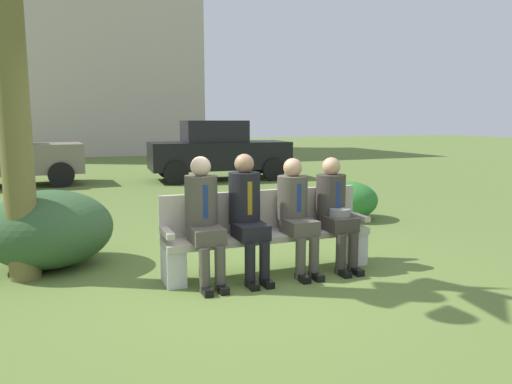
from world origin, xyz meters
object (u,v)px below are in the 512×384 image
at_px(seated_man_rightmost, 335,207).
at_px(shrub_mid_lawn, 348,200).
at_px(park_bench, 267,233).
at_px(building_backdrop, 67,30).
at_px(seated_man_leftmost, 204,213).
at_px(shrub_near_bench, 49,229).
at_px(seated_man_centerleft, 247,210).
at_px(seated_man_centerright, 296,209).
at_px(parked_car_far, 218,150).

distance_m(seated_man_rightmost, shrub_mid_lawn, 2.85).
distance_m(park_bench, building_backdrop, 23.34).
xyz_separation_m(seated_man_rightmost, shrub_mid_lawn, (1.64, 2.30, -0.38)).
bearing_deg(park_bench, seated_man_rightmost, -10.13).
xyz_separation_m(seated_man_leftmost, shrub_mid_lawn, (3.18, 2.29, -0.41)).
bearing_deg(building_backdrop, shrub_near_bench, -91.59).
distance_m(seated_man_centerleft, seated_man_rightmost, 1.07).
height_order(seated_man_centerright, seated_man_rightmost, seated_man_centerright).
height_order(seated_man_leftmost, seated_man_centerright, seated_man_leftmost).
height_order(seated_man_leftmost, shrub_near_bench, seated_man_leftmost).
relative_size(seated_man_leftmost, seated_man_centerright, 1.04).
bearing_deg(building_backdrop, parked_car_far, -75.55).
xyz_separation_m(park_bench, parked_car_far, (1.99, 8.32, 0.40)).
relative_size(seated_man_leftmost, shrub_near_bench, 0.92).
bearing_deg(shrub_near_bench, building_backdrop, 88.41).
bearing_deg(seated_man_centerleft, shrub_mid_lawn, 40.23).
relative_size(seated_man_centerright, shrub_near_bench, 0.89).
bearing_deg(parked_car_far, seated_man_centerleft, -105.05).
relative_size(seated_man_leftmost, parked_car_far, 0.33).
distance_m(seated_man_centerright, shrub_mid_lawn, 3.15).
xyz_separation_m(seated_man_centerleft, parked_car_far, (2.27, 8.44, 0.10)).
height_order(seated_man_centerleft, shrub_near_bench, seated_man_centerleft).
bearing_deg(park_bench, seated_man_centerright, -24.77).
relative_size(parked_car_far, building_backdrop, 0.31).
height_order(park_bench, seated_man_centerright, seated_man_centerright).
distance_m(seated_man_leftmost, seated_man_centerright, 1.05).
bearing_deg(seated_man_leftmost, seated_man_rightmost, -0.41).
relative_size(seated_man_centerleft, shrub_near_bench, 0.93).
distance_m(parked_car_far, building_backdrop, 15.66).
height_order(park_bench, shrub_mid_lawn, park_bench).
bearing_deg(building_backdrop, seated_man_centerright, -85.04).
distance_m(park_bench, shrub_near_bench, 2.51).
bearing_deg(seated_man_centerright, seated_man_leftmost, 179.73).
relative_size(seated_man_centerright, shrub_mid_lawn, 1.22).
height_order(seated_man_centerright, parked_car_far, parked_car_far).
distance_m(park_bench, seated_man_centerleft, 0.44).
relative_size(seated_man_leftmost, shrub_mid_lawn, 1.27).
bearing_deg(seated_man_leftmost, park_bench, 9.54).
height_order(park_bench, seated_man_centerleft, seated_man_centerleft).
distance_m(shrub_mid_lawn, parked_car_far, 6.19).
xyz_separation_m(shrub_near_bench, shrub_mid_lawn, (4.69, 1.10, -0.12)).
relative_size(seated_man_centerleft, seated_man_centerright, 1.05).
height_order(park_bench, seated_man_rightmost, seated_man_rightmost).
distance_m(seated_man_centerright, building_backdrop, 23.42).
distance_m(seated_man_leftmost, seated_man_rightmost, 1.54).
bearing_deg(parked_car_far, building_backdrop, 104.45).
distance_m(seated_man_rightmost, parked_car_far, 8.54).
bearing_deg(seated_man_leftmost, building_backdrop, 92.32).
bearing_deg(seated_man_centerright, seated_man_centerleft, 179.38).
relative_size(seated_man_rightmost, shrub_near_bench, 0.88).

